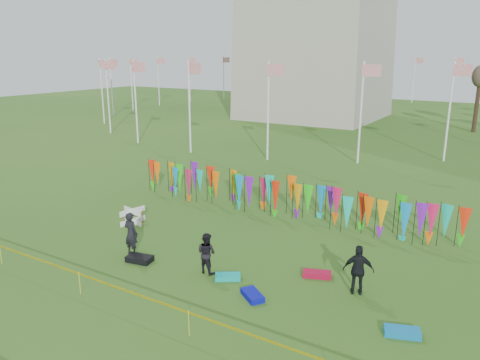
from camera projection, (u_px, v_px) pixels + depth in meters
The scene contains 13 objects.
ground at pixel (164, 282), 18.20m from camera, with size 160.00×160.00×0.00m, color #2A5518.
flagpole_ring at pixel (315, 88), 63.67m from camera, with size 57.40×56.16×8.00m.
banner_row at pixel (279, 194), 25.35m from camera, with size 18.64×0.64×2.08m.
caution_tape_near at pixel (114, 287), 16.16m from camera, with size 26.00×0.02×0.90m.
box_kite at pixel (133, 216), 24.21m from camera, with size 0.78×0.78×0.86m.
person_left at pixel (131, 234), 20.43m from camera, with size 0.71×0.52×1.94m, color black.
person_mid at pixel (207, 253), 18.76m from camera, with size 0.82×0.51×1.69m, color black.
person_right at pixel (358, 270), 17.05m from camera, with size 1.12×0.64×1.91m, color black.
kite_bag_turquoise at pixel (228, 277), 18.38m from camera, with size 0.99×0.50×0.20m, color #0BB3AF.
kite_bag_blue at pixel (252, 295), 16.97m from camera, with size 1.02×0.53×0.21m, color #0A0FB2.
kite_bag_red at pixel (317, 274), 18.58m from camera, with size 1.12×0.51×0.20m, color #B30B31.
kite_bag_black at pixel (140, 259), 19.92m from camera, with size 1.08×0.62×0.25m, color black.
kite_bag_teal at pixel (402, 332), 14.73m from camera, with size 1.10×0.53×0.21m, color #0E7AC4.
Camera 1 is at (11.16, -12.53, 8.62)m, focal length 35.00 mm.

